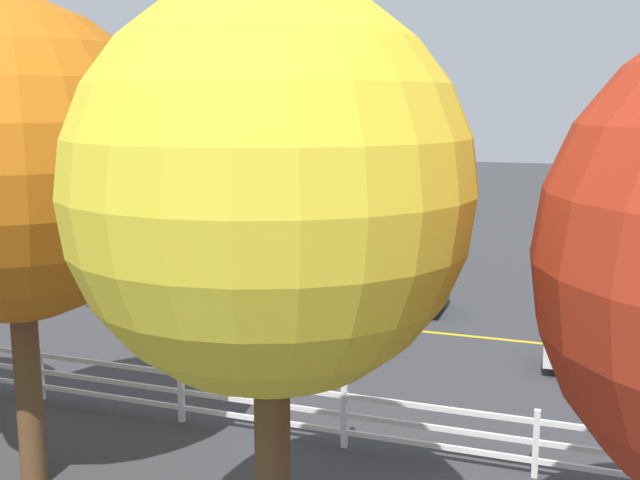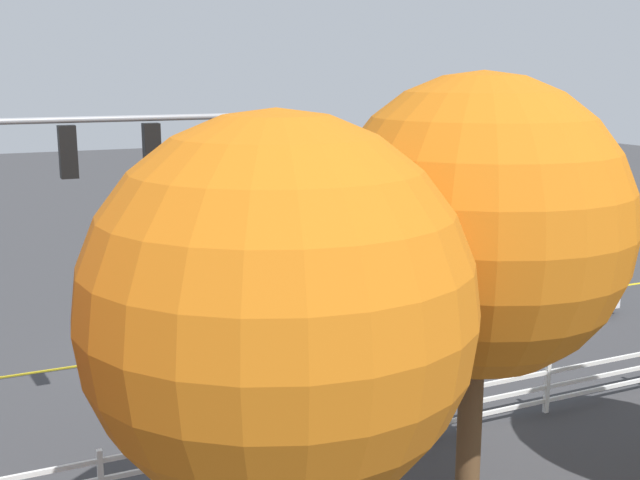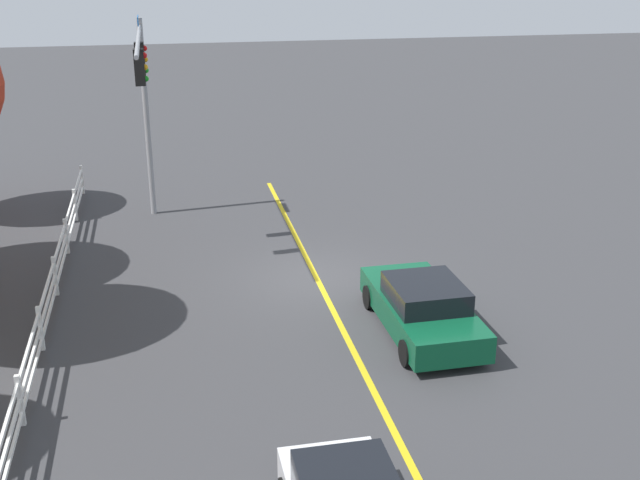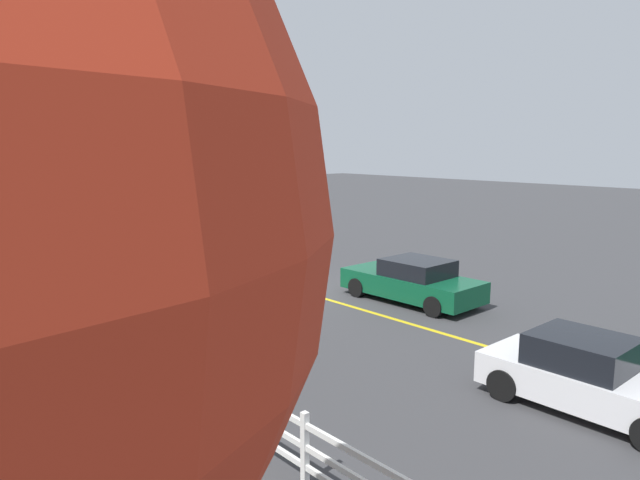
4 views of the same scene
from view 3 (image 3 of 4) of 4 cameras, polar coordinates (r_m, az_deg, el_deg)
ground_plane at (r=23.24m, az=-0.26°, el=-2.73°), size 120.00×120.00×0.00m
lane_center_stripe at (r=19.72m, az=2.03°, el=-7.23°), size 28.00×0.16×0.01m
signal_assembly at (r=26.01m, az=-12.64°, el=10.73°), size 7.96×0.38×7.02m
car_0 at (r=19.97m, az=7.41°, el=-4.85°), size 4.69×2.09×1.43m
white_rail_fence at (r=20.14m, az=-19.54°, el=-5.96°), size 26.10×0.10×1.15m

